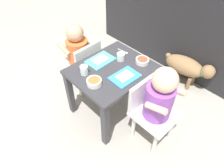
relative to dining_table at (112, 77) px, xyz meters
The scene contains 13 objects.
ground_plane 0.36m from the dining_table, ahead, with size 7.00×7.00×0.00m, color #9E998E.
kitchen_cabinet_back 1.01m from the dining_table, 90.00° to the left, with size 1.95×0.39×0.95m, color #232326.
dining_table is the anchor object (origin of this frame).
seated_child_left 0.40m from the dining_table, behind, with size 0.29×0.29×0.63m.
seated_child_right 0.41m from the dining_table, ahead, with size 0.28×0.28×0.68m.
dog 0.79m from the dining_table, 71.75° to the left, with size 0.48×0.22×0.30m.
food_tray_left 0.16m from the dining_table, behind, with size 0.15×0.21×0.02m.
food_tray_right 0.16m from the dining_table, ahead, with size 0.15×0.21×0.02m.
water_cup_left 0.23m from the dining_table, 116.94° to the right, with size 0.06×0.06×0.07m.
water_cup_right 0.17m from the dining_table, 104.94° to the left, with size 0.06×0.06×0.06m.
veggie_bowl_far 0.26m from the dining_table, 64.31° to the left, with size 0.10×0.10×0.03m.
cereal_bowl_left_side 0.23m from the dining_table, 79.20° to the right, with size 0.10×0.10×0.04m.
spoon_by_left_tray 0.25m from the dining_table, 112.44° to the left, with size 0.10×0.02×0.01m.
Camera 1 is at (0.84, -0.79, 1.39)m, focal length 32.65 mm.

